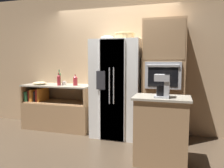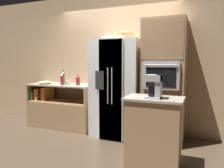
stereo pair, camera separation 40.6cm
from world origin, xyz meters
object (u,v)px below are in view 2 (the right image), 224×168
at_px(fruit_bowl, 108,38).
at_px(bottle_tall, 78,80).
at_px(wicker_basket, 125,36).
at_px(mixing_bowl, 45,82).
at_px(refrigerator, 118,88).
at_px(bottle_short, 63,78).
at_px(wall_oven, 164,81).
at_px(bottle_wide, 62,79).
at_px(coffee_maker, 155,86).
at_px(mug, 67,83).

xyz_separation_m(fruit_bowl, bottle_tall, (-0.71, 0.07, -0.82)).
height_order(wicker_basket, mixing_bowl, wicker_basket).
distance_m(refrigerator, fruit_bowl, 0.96).
bearing_deg(fruit_bowl, refrigerator, 10.25).
relative_size(refrigerator, bottle_short, 5.81).
bearing_deg(wall_oven, wicker_basket, -177.02).
relative_size(wall_oven, mixing_bowl, 7.58).
bearing_deg(bottle_tall, wicker_basket, -1.93).
relative_size(fruit_bowl, mixing_bowl, 0.86).
bearing_deg(fruit_bowl, wall_oven, 4.02).
relative_size(refrigerator, bottle_wide, 7.02).
bearing_deg(wall_oven, mixing_bowl, -178.22).
height_order(refrigerator, coffee_maker, refrigerator).
bearing_deg(refrigerator, bottle_tall, 177.63).
xyz_separation_m(wall_oven, bottle_tall, (-1.75, -0.00, -0.03)).
relative_size(mug, mixing_bowl, 0.38).
relative_size(wall_oven, wicker_basket, 5.76).
relative_size(wicker_basket, mixing_bowl, 1.32).
relative_size(refrigerator, mug, 16.90).
height_order(bottle_tall, bottle_wide, bottle_wide).
height_order(bottle_tall, mixing_bowl, bottle_tall).
xyz_separation_m(fruit_bowl, bottle_short, (-1.11, 0.14, -0.79)).
relative_size(bottle_short, mixing_bowl, 1.11).
height_order(mug, mixing_bowl, mug).
relative_size(fruit_bowl, coffee_maker, 0.78).
bearing_deg(bottle_wide, refrigerator, 2.60).
xyz_separation_m(refrigerator, coffee_maker, (0.92, -1.03, 0.21)).
relative_size(refrigerator, coffee_maker, 5.90).
relative_size(bottle_tall, coffee_maker, 0.72).
bearing_deg(bottle_short, refrigerator, -4.79).
bearing_deg(fruit_bowl, bottle_short, 172.74).
bearing_deg(wicker_basket, bottle_tall, 178.07).
relative_size(wall_oven, bottle_wide, 8.25).
distance_m(refrigerator, bottle_short, 1.31).
distance_m(fruit_bowl, coffee_maker, 1.66).
bearing_deg(mixing_bowl, fruit_bowl, 0.21).
height_order(mug, coffee_maker, coffee_maker).
bearing_deg(mug, fruit_bowl, -3.52).
distance_m(refrigerator, coffee_maker, 1.39).
xyz_separation_m(mug, coffee_maker, (2.06, -1.05, 0.14)).
height_order(wall_oven, bottle_short, wall_oven).
bearing_deg(wicker_basket, wall_oven, 2.98).
height_order(fruit_bowl, mug, fruit_bowl).
relative_size(bottle_short, mug, 2.91).
bearing_deg(refrigerator, wicker_basket, 1.01).
relative_size(bottle_short, bottle_wide, 1.21).
xyz_separation_m(bottle_tall, bottle_short, (-0.40, 0.07, 0.03)).
bearing_deg(mug, mixing_bowl, -173.16).
height_order(wall_oven, mug, wall_oven).
xyz_separation_m(wicker_basket, bottle_short, (-1.43, 0.11, -0.82)).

